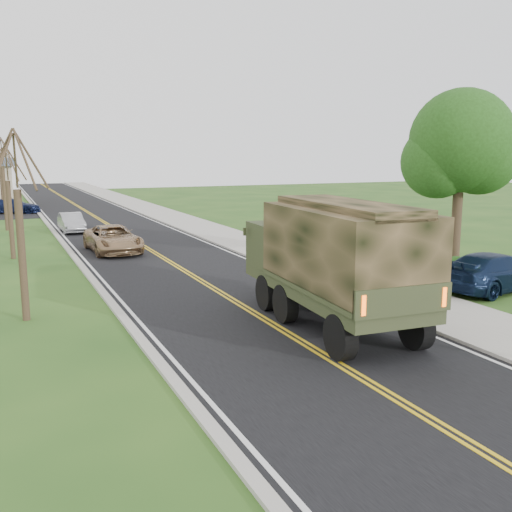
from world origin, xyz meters
TOP-DOWN VIEW (x-y plane):
  - ground at (0.00, 0.00)m, footprint 160.00×160.00m
  - road at (0.00, 40.00)m, footprint 8.00×120.00m
  - curb_right at (4.15, 40.00)m, footprint 0.30×120.00m
  - sidewalk_right at (5.90, 40.00)m, footprint 3.20×120.00m
  - curb_left at (-4.15, 40.00)m, footprint 0.30×120.00m
  - leafy_tree at (11.00, 10.01)m, footprint 4.83×4.50m
  - bare_tree_a at (-7.00, 10.00)m, footprint 1.93×2.26m
  - bare_tree_b at (-7.00, 22.00)m, footprint 1.83×2.14m
  - bare_tree_c at (-7.00, 34.00)m, footprint 2.04×2.39m
  - bare_tree_d at (-7.00, 46.00)m, footprint 1.88×2.20m
  - military_truck at (1.58, 5.28)m, footprint 3.27×8.06m
  - suv_champagne at (-1.97, 21.83)m, footprint 2.60×5.32m
  - sedan_silver at (-3.00, 31.19)m, footprint 1.49×4.00m
  - pickup_navy at (9.87, 6.65)m, footprint 5.48×2.94m
  - lot_car_navy at (-6.18, 46.24)m, footprint 4.97×3.08m

SIDE VIEW (x-z plane):
  - ground at x=0.00m, z-range 0.00..0.00m
  - road at x=0.00m, z-range 0.00..0.01m
  - sidewalk_right at x=5.90m, z-range 0.00..0.10m
  - curb_left at x=-4.15m, z-range 0.00..0.10m
  - curb_right at x=4.15m, z-range 0.00..0.12m
  - sedan_silver at x=-3.00m, z-range 0.00..1.31m
  - lot_car_navy at x=-6.18m, z-range 0.00..1.34m
  - suv_champagne at x=-1.97m, z-range 0.00..1.46m
  - pickup_navy at x=9.87m, z-range 0.00..1.51m
  - military_truck at x=1.58m, z-range 0.29..4.22m
  - bare_tree_b at x=-7.00m, z-range -0.39..5.34m
  - bare_tree_d at x=-7.00m, z-range -0.40..5.50m
  - bare_tree_a at x=-7.00m, z-range -0.41..5.66m
  - bare_tree_c at x=-7.00m, z-range -0.44..5.99m
  - leafy_tree at x=11.00m, z-range 1.44..9.54m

